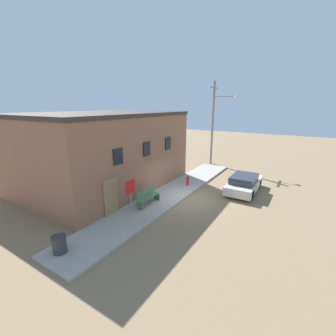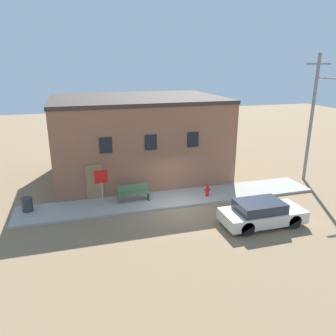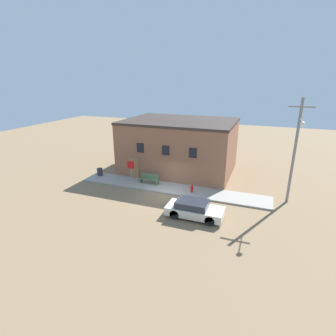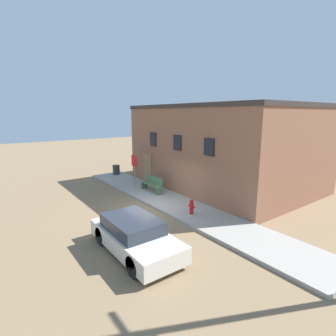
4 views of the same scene
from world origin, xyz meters
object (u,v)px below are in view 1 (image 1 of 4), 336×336
Objects in this scene: bench at (148,197)px; parked_car at (244,183)px; trash_bin at (59,244)px; fire_hydrant at (188,181)px; utility_pole at (215,120)px; stop_sign at (131,192)px.

parked_car is at bearing -38.34° from bench.
bench is at bearing -2.32° from trash_bin.
fire_hydrant is 0.98× the size of trash_bin.
parked_car is (5.57, -4.40, 0.00)m from bench.
utility_pole is at bearing 36.95° from parked_car.
trash_bin is (-5.69, 0.23, -0.10)m from bench.
bench is 5.69m from trash_bin.
fire_hydrant is at bearing -172.74° from utility_pole.
utility_pole is at bearing 2.09° from bench.
trash_bin is at bearing 175.58° from fire_hydrant.
utility_pole is (17.69, 0.21, 4.04)m from trash_bin.
bench is (-4.31, 0.54, 0.11)m from fire_hydrant.
trash_bin is 0.09× the size of utility_pole.
utility_pole is at bearing 2.88° from stop_sign.
parked_car reaches higher than bench.
trash_bin is at bearing 157.63° from parked_car.
stop_sign reaches higher than bench.
stop_sign is 0.51× the size of parked_car.
fire_hydrant is 0.35× the size of stop_sign.
parked_car is (-6.44, -4.84, -3.94)m from utility_pole.
stop_sign is (-6.09, 0.29, 1.10)m from fire_hydrant.
stop_sign reaches higher than trash_bin.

